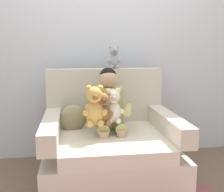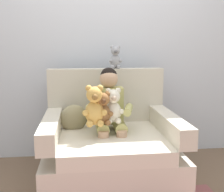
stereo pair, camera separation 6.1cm
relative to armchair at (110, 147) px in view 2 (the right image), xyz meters
The scene contains 9 objects.
ground_plane 0.31m from the armchair, 90.00° to the right, with size 8.00×8.00×0.00m, color brown.
back_wall 1.21m from the armchair, 90.00° to the left, with size 6.00×0.10×2.60m, color silver.
armchair is the anchor object (origin of this frame).
seated_child 0.36m from the armchair, 84.06° to the left, with size 0.45×0.39×0.82m.
plush_honey 0.47m from the armchair, 134.66° to the right, with size 0.21×0.17×0.35m.
plush_brown 0.42m from the armchair, 120.84° to the right, with size 0.17×0.14×0.29m.
plush_cream 0.41m from the armchair, 77.94° to the right, with size 0.18×0.15×0.31m.
plush_grey_on_backrest 0.91m from the armchair, 76.18° to the left, with size 0.14×0.11×0.24m.
throw_pillow 0.44m from the armchair, 155.64° to the left, with size 0.26×0.12×0.26m, color #998C66.
Camera 2 is at (-0.27, -2.41, 1.22)m, focal length 44.92 mm.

